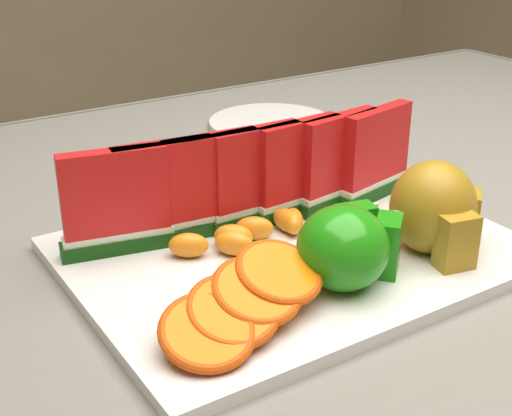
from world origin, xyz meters
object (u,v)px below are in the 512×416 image
at_px(platter, 293,253).
at_px(pear_cluster, 436,210).
at_px(apple_cluster, 348,246).
at_px(side_plate, 271,124).

bearing_deg(platter, pear_cluster, -33.13).
relative_size(apple_cluster, pear_cluster, 1.15).
bearing_deg(apple_cluster, pear_cluster, 2.20).
xyz_separation_m(apple_cluster, side_plate, (0.20, 0.42, -0.04)).
height_order(apple_cluster, side_plate, apple_cluster).
bearing_deg(platter, apple_cluster, -88.07).
xyz_separation_m(platter, apple_cluster, (0.00, -0.07, 0.04)).
relative_size(apple_cluster, side_plate, 0.59).
xyz_separation_m(platter, side_plate, (0.21, 0.34, -0.00)).
bearing_deg(platter, side_plate, 59.06).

